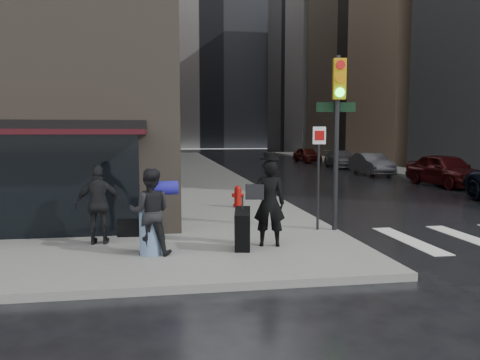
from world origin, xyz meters
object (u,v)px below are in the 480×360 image
object	(u,v)px
traffic_light	(336,119)
parked_car_3	(341,159)
man_overcoat	(264,207)
parked_car_1	(445,170)
man_greycoat	(99,205)
parked_car_2	(371,164)
parked_car_4	(307,155)
man_jeans	(150,212)
fire_hydrant	(238,197)

from	to	relation	value
traffic_light	parked_car_3	xyz separation A→B (m)	(9.36, 23.30, -2.31)
man_overcoat	parked_car_1	xyz separation A→B (m)	(11.69, 11.38, -0.22)
man_greycoat	parked_car_2	size ratio (longest dim) A/B	0.42
man_greycoat	parked_car_4	size ratio (longest dim) A/B	0.44
parked_car_2	parked_car_3	bearing A→B (deg)	85.84
man_jeans	fire_hydrant	xyz separation A→B (m)	(2.74, 5.84, -0.56)
traffic_light	parked_car_1	xyz separation A→B (m)	(9.56, 9.98, -2.17)
parked_car_3	traffic_light	bearing A→B (deg)	-106.16
man_overcoat	fire_hydrant	world-z (taller)	man_overcoat
parked_car_1	parked_car_3	bearing A→B (deg)	88.92
parked_car_1	man_greycoat	bearing A→B (deg)	-147.36
man_jeans	parked_car_3	size ratio (longest dim) A/B	0.38
man_overcoat	parked_car_3	world-z (taller)	man_overcoat
man_greycoat	parked_car_1	world-z (taller)	man_greycoat
man_jeans	traffic_light	world-z (taller)	traffic_light
man_greycoat	parked_car_3	world-z (taller)	man_greycoat
parked_car_4	man_jeans	bearing A→B (deg)	-116.85
fire_hydrant	parked_car_4	size ratio (longest dim) A/B	0.18
man_overcoat	man_greycoat	size ratio (longest dim) A/B	1.18
man_jeans	parked_car_4	distance (m)	34.29
man_greycoat	traffic_light	distance (m)	6.04
man_greycoat	parked_car_4	xyz separation A→B (m)	(14.40, 30.49, -0.36)
man_overcoat	man_jeans	distance (m)	2.43
parked_car_3	parked_car_4	world-z (taller)	parked_car_4
traffic_light	parked_car_3	bearing A→B (deg)	78.70
man_overcoat	parked_car_3	xyz separation A→B (m)	(11.49, 24.69, -0.36)
man_overcoat	traffic_light	distance (m)	3.21
man_jeans	man_greycoat	size ratio (longest dim) A/B	1.00
man_overcoat	fire_hydrant	bearing A→B (deg)	-82.11
man_jeans	parked_car_3	world-z (taller)	man_jeans
parked_car_4	parked_car_2	bearing A→B (deg)	-93.92
man_overcoat	parked_car_1	size ratio (longest dim) A/B	0.44
man_overcoat	parked_car_4	size ratio (longest dim) A/B	0.52
man_jeans	man_greycoat	distance (m)	1.61
man_overcoat	parked_car_3	distance (m)	27.24
fire_hydrant	parked_car_4	xyz separation A→B (m)	(10.52, 25.78, 0.21)
fire_hydrant	man_greycoat	bearing A→B (deg)	-129.48
man_greycoat	parked_car_2	distance (m)	22.44
fire_hydrant	parked_car_2	size ratio (longest dim) A/B	0.17
parked_car_1	parked_car_2	distance (m)	6.71
fire_hydrant	parked_car_2	xyz separation A→B (m)	(10.56, 12.47, 0.22)
man_overcoat	parked_car_2	distance (m)	21.07
parked_car_2	parked_car_3	xyz separation A→B (m)	(0.61, 6.66, -0.02)
traffic_light	parked_car_4	distance (m)	31.28
man_greycoat	parked_car_3	xyz separation A→B (m)	(15.05, 23.83, -0.37)
parked_car_1	parked_car_3	size ratio (longest dim) A/B	1.03
man_greycoat	fire_hydrant	xyz separation A→B (m)	(3.88, 4.71, -0.56)
fire_hydrant	parked_car_2	distance (m)	16.34
parked_car_2	parked_car_4	bearing A→B (deg)	91.25
parked_car_2	fire_hydrant	bearing A→B (deg)	-129.20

